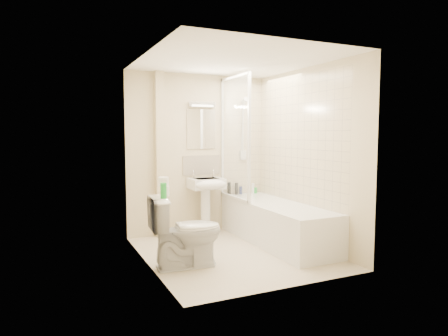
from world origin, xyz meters
name	(u,v)px	position (x,y,z in m)	size (l,w,h in m)	color
floor	(234,253)	(0.00, 0.00, 0.00)	(2.50, 2.50, 0.00)	beige
wall_back	(198,154)	(0.00, 1.25, 1.20)	(2.20, 0.02, 2.40)	beige
wall_left	(147,161)	(-1.10, 0.00, 1.20)	(0.02, 2.50, 2.40)	beige
wall_right	(307,157)	(1.10, 0.00, 1.20)	(0.02, 2.50, 2.40)	beige
ceiling	(234,61)	(0.00, 0.00, 2.40)	(2.20, 2.50, 0.02)	white
tile_back	(242,139)	(0.75, 1.24, 1.42)	(0.70, 0.01, 1.75)	beige
tile_right	(298,140)	(1.09, 0.20, 1.42)	(0.01, 2.10, 1.75)	beige
pipe_boxing	(160,155)	(-0.62, 1.19, 1.20)	(0.12, 0.12, 2.40)	beige
splashback	(201,165)	(0.05, 1.24, 1.03)	(0.60, 0.01, 0.30)	beige
mirror	(201,129)	(0.05, 1.24, 1.58)	(0.46, 0.01, 0.60)	white
strip_light	(202,105)	(0.05, 1.22, 1.95)	(0.42, 0.07, 0.07)	silver
bathtub	(276,222)	(0.75, 0.20, 0.29)	(0.70, 2.10, 0.55)	white
shower_screen	(235,138)	(0.40, 0.80, 1.45)	(0.04, 0.92, 1.80)	white
shower_fixture	(243,131)	(0.75, 1.19, 1.55)	(0.10, 0.16, 0.99)	white
pedestal_sink	(207,190)	(0.05, 1.01, 0.68)	(0.50, 0.47, 0.96)	white
bottle_black_a	(229,189)	(0.48, 1.16, 0.65)	(0.05, 0.05, 0.20)	black
bottle_black_b	(237,189)	(0.61, 1.16, 0.64)	(0.06, 0.06, 0.19)	black
bottle_blue	(241,190)	(0.69, 1.16, 0.61)	(0.05, 0.05, 0.12)	navy
bottle_white_b	(253,188)	(0.91, 1.16, 0.63)	(0.05, 0.05, 0.16)	white
bottle_green	(255,190)	(0.95, 1.16, 0.60)	(0.07, 0.07, 0.09)	green
toilet	(186,231)	(-0.72, -0.23, 0.41)	(0.84, 0.52, 0.82)	white
toilet_roll_lower	(165,191)	(-0.95, -0.18, 0.88)	(0.10, 0.10, 0.11)	white
toilet_roll_upper	(164,182)	(-0.95, -0.15, 0.98)	(0.11, 0.11, 0.10)	white
green_bottle	(163,191)	(-1.01, -0.33, 0.91)	(0.07, 0.07, 0.17)	green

